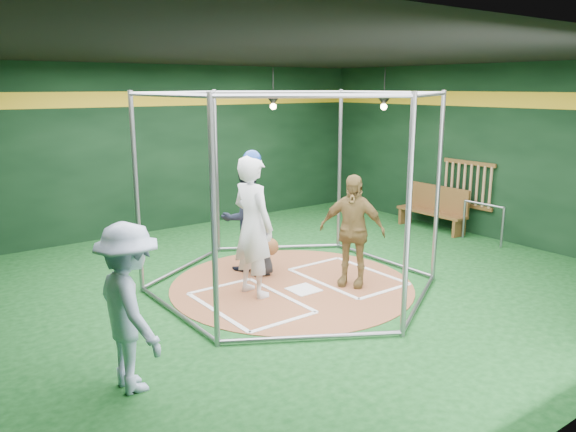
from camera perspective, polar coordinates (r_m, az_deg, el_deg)
room_shell at (r=8.46m, az=0.37°, el=4.21°), size 10.10×9.10×3.53m
clay_disc at (r=8.89m, az=0.39°, el=-7.00°), size 3.80×3.80×0.01m
home_plate at (r=8.66m, az=1.59°, el=-7.47°), size 0.43×0.43×0.01m
batter_box_left at (r=8.19m, az=-3.92°, el=-8.76°), size 1.17×1.77×0.01m
batter_box_right at (r=9.28m, az=6.04°, el=-6.12°), size 1.17×1.77×0.01m
batting_cage at (r=8.49m, az=0.40°, el=2.51°), size 4.05×4.67×3.00m
bat_rack at (r=12.37m, az=17.78°, el=3.11°), size 0.07×1.25×0.98m
pendant_lamp_near at (r=12.56m, az=-1.52°, el=11.62°), size 0.34×0.34×0.90m
pendant_lamp_far at (r=12.52m, az=9.73°, el=11.44°), size 0.34×0.34×0.90m
batter_figure at (r=8.21m, az=-3.59°, el=-0.89°), size 0.58×0.81×2.16m
visitor_leopard at (r=8.70m, az=6.52°, el=-1.47°), size 0.92×1.09×1.75m
catcher_figure at (r=9.17m, az=-2.64°, el=-2.99°), size 0.58×0.64×1.02m
umpire at (r=9.43m, az=-4.32°, el=-0.25°), size 0.95×0.79×1.76m
bystander_blue at (r=5.94m, az=-15.76°, el=-8.95°), size 0.65×1.14×1.76m
dugout_bench at (r=12.59m, az=14.59°, el=0.88°), size 0.38×1.65×0.96m
steel_railing at (r=11.79m, az=19.21°, el=-0.03°), size 0.05×0.93×0.80m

